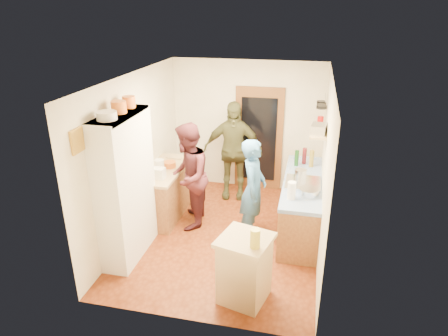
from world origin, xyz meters
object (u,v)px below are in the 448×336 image
(person_hob, at_px, (255,191))
(person_left, at_px, (190,176))
(right_counter_base, at_px, (301,206))
(hutch_body, at_px, (126,188))
(island_base, at_px, (244,271))
(person_back, at_px, (233,151))

(person_hob, distance_m, person_left, 1.14)
(right_counter_base, height_order, person_left, person_left)
(hutch_body, xyz_separation_m, island_base, (1.87, -0.66, -0.67))
(hutch_body, height_order, person_hob, hutch_body)
(hutch_body, relative_size, person_back, 1.14)
(person_left, xyz_separation_m, person_back, (0.49, 1.21, 0.05))
(right_counter_base, xyz_separation_m, person_back, (-1.36, 0.95, 0.54))
(person_left, relative_size, person_back, 0.94)
(person_hob, bearing_deg, island_base, -175.61)
(person_hob, relative_size, person_left, 0.92)
(island_base, height_order, person_left, person_left)
(person_hob, xyz_separation_m, person_left, (-1.12, 0.18, 0.07))
(hutch_body, height_order, right_counter_base, hutch_body)
(right_counter_base, height_order, person_back, person_back)
(right_counter_base, xyz_separation_m, island_base, (-0.63, -1.96, 0.01))
(island_base, bearing_deg, right_counter_base, 72.26)
(person_back, bearing_deg, right_counter_base, -42.56)
(person_left, height_order, person_back, person_back)
(hutch_body, bearing_deg, person_back, 63.12)
(island_base, distance_m, person_hob, 1.57)
(hutch_body, distance_m, island_base, 2.10)
(island_base, relative_size, person_left, 0.47)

